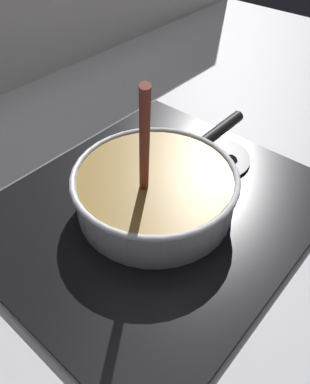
{
  "coord_description": "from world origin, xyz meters",
  "views": [
    {
      "loc": [
        -0.27,
        -0.1,
        0.49
      ],
      "look_at": [
        0.08,
        0.21,
        0.05
      ],
      "focal_mm": 35.98,
      "sensor_mm": 36.0,
      "label": 1
    }
  ],
  "objects": [
    {
      "name": "cooking_pan",
      "position": [
        0.09,
        0.21,
        0.05
      ],
      "size": [
        0.39,
        0.28,
        0.28
      ],
      "color": "silver",
      "rests_on": "hob_plate"
    },
    {
      "name": "hob_plate",
      "position": [
        0.08,
        0.21,
        0.01
      ],
      "size": [
        0.56,
        0.48,
        0.01
      ],
      "primitive_type": "cube",
      "color": "black",
      "rests_on": "ground"
    },
    {
      "name": "burner_ring",
      "position": [
        0.08,
        0.21,
        0.02
      ],
      "size": [
        0.17,
        0.17,
        0.01
      ],
      "primitive_type": "torus",
      "color": "#592D0C",
      "rests_on": "hob_plate"
    },
    {
      "name": "ground",
      "position": [
        0.0,
        0.0,
        -0.02
      ],
      "size": [
        2.4,
        1.6,
        0.04
      ],
      "primitive_type": "cube",
      "color": "#B7B7BC"
    },
    {
      "name": "spare_burner",
      "position": [
        0.26,
        0.21,
        0.01
      ],
      "size": [
        0.14,
        0.14,
        0.01
      ],
      "primitive_type": "cylinder",
      "color": "#262628",
      "rests_on": "hob_plate"
    }
  ]
}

